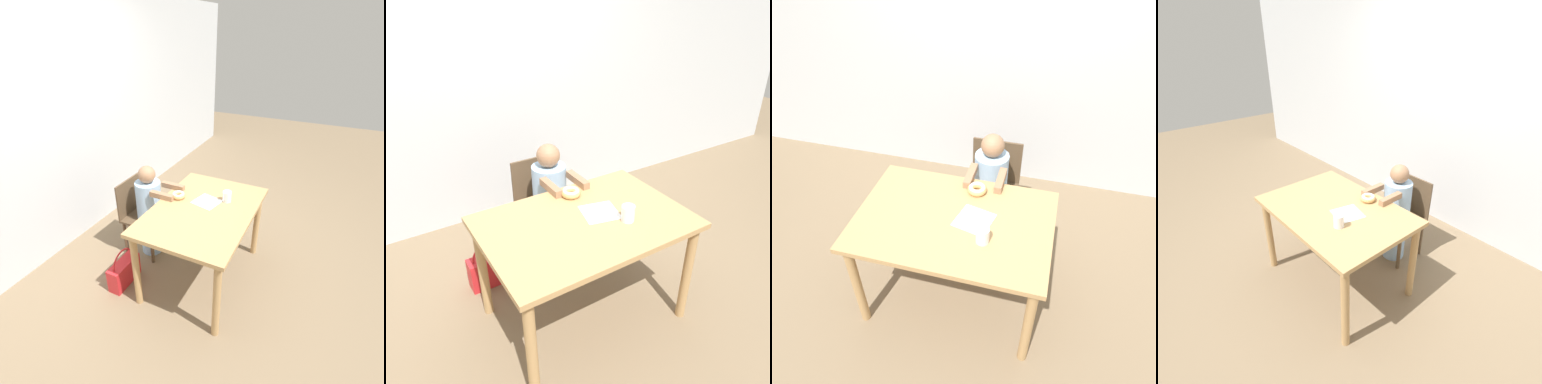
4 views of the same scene
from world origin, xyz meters
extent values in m
plane|color=#7A664C|center=(0.00, 0.00, 0.00)|extent=(12.00, 12.00, 0.00)
cube|color=silver|center=(0.00, 1.56, 1.25)|extent=(8.00, 0.05, 2.50)
cube|color=tan|center=(0.00, 0.00, 0.74)|extent=(1.21, 0.83, 0.03)
cylinder|color=tan|center=(-0.54, -0.36, 0.36)|extent=(0.06, 0.06, 0.72)
cylinder|color=tan|center=(0.54, -0.36, 0.36)|extent=(0.06, 0.06, 0.72)
cylinder|color=tan|center=(-0.54, 0.36, 0.36)|extent=(0.06, 0.06, 0.72)
cylinder|color=tan|center=(0.54, 0.36, 0.36)|extent=(0.06, 0.06, 0.72)
cube|color=brown|center=(0.10, 0.69, 0.41)|extent=(0.39, 0.39, 0.03)
cube|color=brown|center=(0.10, 0.87, 0.61)|extent=(0.39, 0.02, 0.38)
cylinder|color=brown|center=(-0.06, 0.52, 0.20)|extent=(0.04, 0.04, 0.40)
cylinder|color=brown|center=(0.27, 0.52, 0.20)|extent=(0.04, 0.04, 0.40)
cylinder|color=brown|center=(-0.06, 0.85, 0.20)|extent=(0.04, 0.04, 0.40)
cylinder|color=brown|center=(0.27, 0.85, 0.20)|extent=(0.04, 0.04, 0.40)
cylinder|color=#99BCE0|center=(0.10, 0.64, 0.21)|extent=(0.21, 0.21, 0.42)
cylinder|color=#99BCE0|center=(0.10, 0.64, 0.62)|extent=(0.25, 0.25, 0.40)
sphere|color=#997051|center=(0.10, 0.64, 0.91)|extent=(0.17, 0.17, 0.17)
cube|color=#997051|center=(0.00, 0.42, 0.78)|extent=(0.05, 0.23, 0.05)
cube|color=#997051|center=(0.21, 0.42, 0.78)|extent=(0.05, 0.23, 0.05)
torus|color=tan|center=(0.08, 0.29, 0.78)|extent=(0.13, 0.13, 0.04)
torus|color=white|center=(0.08, 0.29, 0.80)|extent=(0.11, 0.11, 0.02)
cube|color=white|center=(0.12, 0.02, 0.76)|extent=(0.25, 0.25, 0.00)
cube|color=red|center=(-0.41, 0.62, 0.12)|extent=(0.34, 0.12, 0.24)
torus|color=red|center=(-0.41, 0.62, 0.24)|extent=(0.27, 0.02, 0.27)
cylinder|color=white|center=(0.21, -0.13, 0.81)|extent=(0.08, 0.08, 0.10)
camera|label=1|loc=(-2.00, -0.87, 2.13)|focal=28.00mm
camera|label=2|loc=(-1.00, -1.53, 1.97)|focal=35.00mm
camera|label=3|loc=(0.49, -1.57, 2.35)|focal=35.00mm
camera|label=4|loc=(1.63, -1.24, 2.03)|focal=28.00mm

